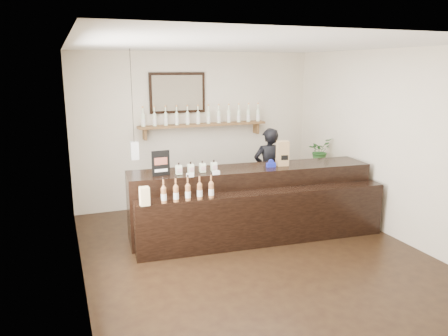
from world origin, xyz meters
TOP-DOWN VIEW (x-y plane):
  - ground at (0.00, 0.00)m, footprint 5.00×5.00m
  - room_shell at (0.00, 0.00)m, footprint 5.00×5.00m
  - back_wall_decor at (-0.15, 2.37)m, footprint 2.66×0.96m
  - counter at (0.30, 0.56)m, footprint 3.77×1.28m
  - promo_sign at (-1.09, 0.68)m, footprint 0.26×0.04m
  - paper_bag at (0.81, 0.64)m, footprint 0.20×0.16m
  - tape_dispenser at (0.60, 0.61)m, footprint 0.14×0.06m
  - side_cabinet at (2.00, 1.43)m, footprint 0.51×0.63m
  - potted_plant at (2.00, 1.43)m, footprint 0.52×0.49m
  - shopkeeper at (1.04, 1.55)m, footprint 0.67×0.49m

SIDE VIEW (x-z plane):
  - ground at x=0.00m, z-range 0.00..0.00m
  - side_cabinet at x=2.00m, z-range 0.00..0.83m
  - counter at x=0.30m, z-range -0.12..1.10m
  - shopkeeper at x=1.04m, z-range 0.00..1.70m
  - potted_plant at x=2.00m, z-range 0.83..1.28m
  - tape_dispenser at x=0.60m, z-range 1.03..1.15m
  - promo_sign at x=-1.09m, z-range 1.04..1.40m
  - paper_bag at x=0.81m, z-range 1.04..1.43m
  - room_shell at x=0.00m, z-range -0.80..4.20m
  - back_wall_decor at x=-0.15m, z-range 0.91..2.60m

